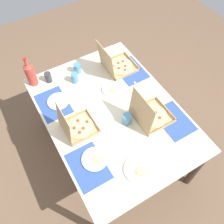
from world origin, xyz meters
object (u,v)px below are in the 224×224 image
at_px(cup_red, 75,78).
at_px(cup_clear_left, 77,68).
at_px(pizza_box_corner_left, 77,127).
at_px(cup_dark, 48,77).
at_px(plate_near_left, 139,170).
at_px(soda_bottle, 30,74).
at_px(plate_middle, 58,101).
at_px(plate_near_right, 112,89).
at_px(pizza_box_corner_right, 150,115).
at_px(plate_far_left, 95,159).
at_px(pizza_box_edge_far, 117,65).
at_px(cup_clear_right, 127,119).

bearing_deg(cup_red, cup_clear_left, -36.51).
distance_m(pizza_box_corner_left, cup_dark, 0.64).
relative_size(plate_near_left, cup_clear_left, 2.22).
relative_size(plate_near_left, soda_bottle, 0.71).
distance_m(pizza_box_corner_left, plate_middle, 0.36).
bearing_deg(plate_near_right, plate_middle, 75.97).
height_order(pizza_box_corner_right, plate_near_left, pizza_box_corner_right).
relative_size(pizza_box_corner_right, plate_middle, 1.68).
height_order(pizza_box_corner_left, plate_middle, pizza_box_corner_left).
bearing_deg(plate_far_left, plate_near_right, -41.17).
xyz_separation_m(pizza_box_edge_far, pizza_box_corner_right, (-0.67, 0.07, 0.00)).
relative_size(pizza_box_corner_right, cup_clear_left, 3.25).
distance_m(pizza_box_edge_far, soda_bottle, 0.85).
bearing_deg(cup_dark, soda_bottle, 71.04).
xyz_separation_m(soda_bottle, cup_clear_right, (-0.84, -0.54, -0.08)).
bearing_deg(plate_middle, plate_near_left, -163.54).
bearing_deg(cup_clear_left, cup_dark, 84.08).
relative_size(plate_near_right, cup_clear_left, 1.92).
xyz_separation_m(plate_far_left, cup_dark, (0.97, -0.00, 0.04)).
bearing_deg(plate_middle, cup_dark, -5.06).
bearing_deg(plate_near_left, plate_near_right, -16.27).
xyz_separation_m(plate_far_left, soda_bottle, (1.02, 0.14, 0.12)).
height_order(pizza_box_corner_left, pizza_box_edge_far, pizza_box_edge_far).
distance_m(plate_near_left, cup_clear_right, 0.45).
height_order(soda_bottle, cup_dark, soda_bottle).
distance_m(pizza_box_edge_far, cup_dark, 0.69).
height_order(plate_near_left, cup_red, cup_red).
bearing_deg(cup_dark, cup_red, -122.15).
relative_size(plate_near_right, plate_middle, 0.99).
distance_m(pizza_box_corner_left, soda_bottle, 0.71).
height_order(cup_clear_right, cup_clear_left, cup_clear_left).
bearing_deg(soda_bottle, cup_clear_left, -100.23).
distance_m(pizza_box_corner_left, pizza_box_edge_far, 0.81).
height_order(plate_far_left, plate_middle, plate_far_left).
height_order(soda_bottle, cup_clear_left, soda_bottle).
height_order(pizza_box_corner_right, cup_clear_left, pizza_box_corner_right).
bearing_deg(cup_clear_left, cup_red, 143.49).
bearing_deg(plate_middle, cup_clear_right, -139.72).
distance_m(pizza_box_edge_far, plate_far_left, 1.03).
height_order(plate_middle, cup_dark, cup_dark).
height_order(pizza_box_corner_right, plate_near_right, pizza_box_corner_right).
distance_m(plate_far_left, cup_dark, 0.97).
relative_size(plate_middle, soda_bottle, 0.62).
bearing_deg(cup_dark, cup_clear_left, -95.92).
height_order(pizza_box_edge_far, pizza_box_corner_right, pizza_box_corner_right).
bearing_deg(pizza_box_edge_far, soda_bottle, 73.46).
bearing_deg(cup_red, plate_middle, 121.55).
xyz_separation_m(pizza_box_edge_far, cup_red, (0.05, 0.45, 0.00)).
bearing_deg(cup_clear_right, pizza_box_corner_left, 69.97).
relative_size(soda_bottle, cup_clear_left, 3.11).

